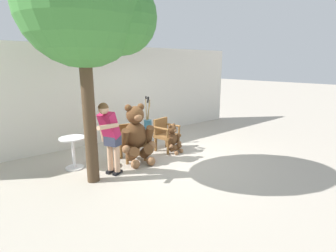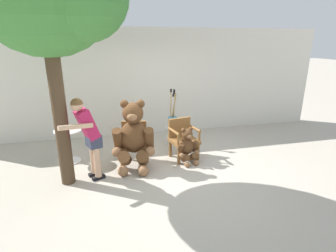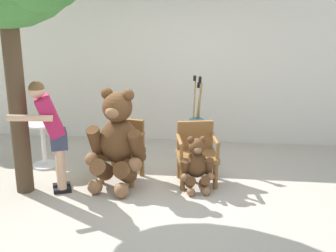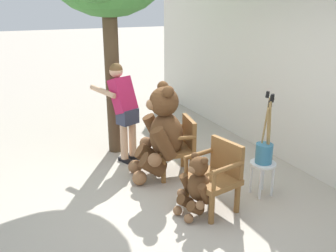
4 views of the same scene
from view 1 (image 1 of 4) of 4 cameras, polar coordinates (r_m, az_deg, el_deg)
ground_plane at (r=6.46m, az=-1.13°, el=-7.37°), size 60.00×60.00×0.00m
back_wall at (r=8.11m, az=-11.97°, el=6.79°), size 10.00×0.16×2.80m
wooden_chair_left at (r=6.45m, az=-7.91°, el=-3.22°), size 0.65×0.61×0.86m
wooden_chair_right at (r=7.04m, az=-0.58°, el=-1.66°), size 0.65×0.62×0.86m
teddy_bear_large at (r=6.17m, az=-6.91°, el=-1.81°), size 0.86×0.86×1.40m
teddy_bear_small at (r=6.87m, az=1.05°, el=-2.78°), size 0.48×0.48×0.77m
person_visitor at (r=5.47m, az=-12.61°, el=-1.43°), size 0.68×0.67×1.56m
white_stool at (r=7.62m, az=-4.37°, el=-1.37°), size 0.34×0.34×0.46m
brush_bucket at (r=7.55m, az=-4.40°, el=0.85°), size 0.22×0.22×0.95m
round_side_table at (r=6.18m, az=-19.94°, el=-4.78°), size 0.56×0.56×0.72m
patio_tree at (r=5.17m, az=-16.97°, el=23.62°), size 2.33×2.22×4.43m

